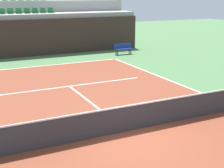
{
  "coord_description": "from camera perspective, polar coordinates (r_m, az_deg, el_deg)",
  "views": [
    {
      "loc": [
        -5.18,
        -9.32,
        4.73
      ],
      "look_at": [
        0.35,
        2.0,
        1.2
      ],
      "focal_mm": 51.99,
      "sensor_mm": 36.0,
      "label": 1
    }
  ],
  "objects": [
    {
      "name": "ground_plane",
      "position": [
        11.66,
        2.79,
        -8.29
      ],
      "size": [
        80.0,
        80.0,
        0.0
      ],
      "primitive_type": "plane",
      "color": "#477042"
    },
    {
      "name": "court_surface",
      "position": [
        11.66,
        2.79,
        -8.27
      ],
      "size": [
        11.0,
        24.0,
        0.01
      ],
      "primitive_type": "cube",
      "color": "brown",
      "rests_on": "ground_plane"
    },
    {
      "name": "baseline_far",
      "position": [
        22.39,
        -12.08,
        3.14
      ],
      "size": [
        11.0,
        0.1,
        0.0
      ],
      "primitive_type": "cube",
      "color": "white",
      "rests_on": "court_surface"
    },
    {
      "name": "service_line_far",
      "position": [
        17.21,
        -7.5,
        -0.4
      ],
      "size": [
        8.26,
        0.1,
        0.0
      ],
      "primitive_type": "cube",
      "color": "white",
      "rests_on": "court_surface"
    },
    {
      "name": "centre_service_line",
      "position": [
        14.35,
        -3.37,
        -3.58
      ],
      "size": [
        0.1,
        6.4,
        0.0
      ],
      "primitive_type": "cube",
      "color": "white",
      "rests_on": "court_surface"
    },
    {
      "name": "back_wall",
      "position": [
        25.97,
        -14.45,
        7.83
      ],
      "size": [
        18.74,
        0.3,
        2.83
      ],
      "primitive_type": "cube",
      "color": "#33231E",
      "rests_on": "ground_plane"
    },
    {
      "name": "stands_tier_lower",
      "position": [
        27.26,
        -15.07,
        8.51
      ],
      "size": [
        18.74,
        2.4,
        3.18
      ],
      "primitive_type": "cube",
      "color": "#9E9E99",
      "rests_on": "ground_plane"
    },
    {
      "name": "stands_tier_upper",
      "position": [
        29.56,
        -16.07,
        9.89
      ],
      "size": [
        18.74,
        2.4,
        4.14
      ],
      "primitive_type": "cube",
      "color": "#9E9E99",
      "rests_on": "ground_plane"
    },
    {
      "name": "seating_row_lower",
      "position": [
        27.21,
        -15.37,
        12.11
      ],
      "size": [
        4.95,
        0.44,
        0.44
      ],
      "color": "#1E6633",
      "rests_on": "stands_tier_lower"
    },
    {
      "name": "tennis_net",
      "position": [
        11.47,
        2.83,
        -5.97
      ],
      "size": [
        11.08,
        0.08,
        1.07
      ],
      "color": "black",
      "rests_on": "court_surface"
    },
    {
      "name": "player_bench",
      "position": [
        26.15,
        1.98,
        6.35
      ],
      "size": [
        1.5,
        0.4,
        0.85
      ],
      "color": "navy",
      "rests_on": "ground_plane"
    }
  ]
}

